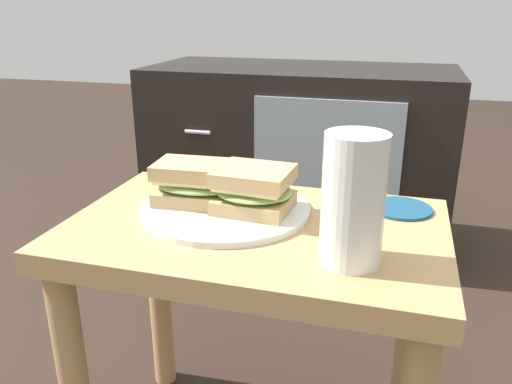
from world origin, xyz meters
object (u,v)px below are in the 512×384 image
at_px(beer_glass, 353,202).
at_px(coaster, 401,208).
at_px(tv_cabinet, 299,156).
at_px(sandwich_back, 254,189).
at_px(sandwich_front, 197,183).
at_px(plate, 225,209).

distance_m(beer_glass, coaster, 0.22).
distance_m(tv_cabinet, sandwich_back, 0.95).
relative_size(sandwich_front, beer_glass, 0.86).
xyz_separation_m(tv_cabinet, plate, (0.06, -0.92, 0.17)).
bearing_deg(beer_glass, coaster, 72.98).
bearing_deg(plate, sandwich_back, -2.09).
relative_size(tv_cabinet, sandwich_back, 7.59).
relative_size(sandwich_back, coaster, 1.30).
bearing_deg(tv_cabinet, beer_glass, -75.34).
relative_size(sandwich_back, beer_glass, 0.76).
relative_size(beer_glass, coaster, 1.72).
xyz_separation_m(sandwich_back, coaster, (0.22, 0.09, -0.04)).
bearing_deg(tv_cabinet, sandwich_back, -83.11).
relative_size(sandwich_front, sandwich_back, 1.14).
bearing_deg(coaster, sandwich_front, -165.20).
bearing_deg(beer_glass, plate, 151.33).
relative_size(sandwich_front, coaster, 1.49).
bearing_deg(tv_cabinet, sandwich_front, -88.96).
height_order(tv_cabinet, sandwich_front, tv_cabinet).
height_order(sandwich_front, beer_glass, beer_glass).
relative_size(tv_cabinet, coaster, 9.88).
distance_m(plate, sandwich_back, 0.06).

